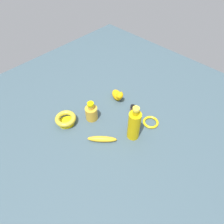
{
  "coord_description": "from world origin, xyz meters",
  "views": [
    {
      "loc": [
        -0.61,
        -0.59,
        1.01
      ],
      "look_at": [
        0.0,
        0.0,
        0.08
      ],
      "focal_mm": 32.61,
      "sensor_mm": 36.0,
      "label": 1
    }
  ],
  "objects_px": {
    "bottle_short": "(91,112)",
    "cat_figurine": "(118,95)",
    "banana": "(102,139)",
    "nail_polish_jar": "(133,108)",
    "bowl": "(66,119)",
    "bottle_tall": "(134,125)",
    "bangle": "(151,122)"
  },
  "relations": [
    {
      "from": "banana",
      "to": "bangle",
      "type": "height_order",
      "value": "banana"
    },
    {
      "from": "nail_polish_jar",
      "to": "bowl",
      "type": "bearing_deg",
      "value": 148.37
    },
    {
      "from": "cat_figurine",
      "to": "bangle",
      "type": "distance_m",
      "value": 0.31
    },
    {
      "from": "bottle_short",
      "to": "cat_figurine",
      "type": "relative_size",
      "value": 1.09
    },
    {
      "from": "banana",
      "to": "nail_polish_jar",
      "type": "xyz_separation_m",
      "value": [
        0.32,
        0.03,
        0.0
      ]
    },
    {
      "from": "bangle",
      "to": "nail_polish_jar",
      "type": "xyz_separation_m",
      "value": [
        0.01,
        0.16,
        0.01
      ]
    },
    {
      "from": "cat_figurine",
      "to": "bottle_tall",
      "type": "relative_size",
      "value": 0.52
    },
    {
      "from": "cat_figurine",
      "to": "nail_polish_jar",
      "type": "bearing_deg",
      "value": -92.67
    },
    {
      "from": "bottle_short",
      "to": "cat_figurine",
      "type": "xyz_separation_m",
      "value": [
        0.25,
        0.0,
        -0.01
      ]
    },
    {
      "from": "cat_figurine",
      "to": "bottle_tall",
      "type": "height_order",
      "value": "bottle_tall"
    },
    {
      "from": "banana",
      "to": "nail_polish_jar",
      "type": "bearing_deg",
      "value": 54.17
    },
    {
      "from": "bottle_short",
      "to": "bottle_tall",
      "type": "bearing_deg",
      "value": -74.86
    },
    {
      "from": "bottle_short",
      "to": "bangle",
      "type": "distance_m",
      "value": 0.38
    },
    {
      "from": "banana",
      "to": "cat_figurine",
      "type": "distance_m",
      "value": 0.37
    },
    {
      "from": "nail_polish_jar",
      "to": "bottle_tall",
      "type": "bearing_deg",
      "value": -139.4
    },
    {
      "from": "banana",
      "to": "nail_polish_jar",
      "type": "distance_m",
      "value": 0.32
    },
    {
      "from": "cat_figurine",
      "to": "bottle_tall",
      "type": "distance_m",
      "value": 0.34
    },
    {
      "from": "nail_polish_jar",
      "to": "bowl",
      "type": "height_order",
      "value": "bowl"
    },
    {
      "from": "cat_figurine",
      "to": "nail_polish_jar",
      "type": "distance_m",
      "value": 0.15
    },
    {
      "from": "cat_figurine",
      "to": "bangle",
      "type": "xyz_separation_m",
      "value": [
        -0.01,
        -0.3,
        -0.03
      ]
    },
    {
      "from": "bottle_tall",
      "to": "nail_polish_jar",
      "type": "distance_m",
      "value": 0.23
    },
    {
      "from": "banana",
      "to": "bowl",
      "type": "xyz_separation_m",
      "value": [
        -0.06,
        0.26,
        0.02
      ]
    },
    {
      "from": "cat_figurine",
      "to": "bangle",
      "type": "height_order",
      "value": "cat_figurine"
    },
    {
      "from": "banana",
      "to": "bowl",
      "type": "distance_m",
      "value": 0.27
    },
    {
      "from": "bottle_short",
      "to": "bangle",
      "type": "relative_size",
      "value": 1.36
    },
    {
      "from": "banana",
      "to": "bangle",
      "type": "xyz_separation_m",
      "value": [
        0.31,
        -0.13,
        -0.01
      ]
    },
    {
      "from": "bangle",
      "to": "bowl",
      "type": "distance_m",
      "value": 0.54
    },
    {
      "from": "cat_figurine",
      "to": "bowl",
      "type": "bearing_deg",
      "value": 167.35
    },
    {
      "from": "bottle_short",
      "to": "cat_figurine",
      "type": "height_order",
      "value": "bottle_short"
    },
    {
      "from": "nail_polish_jar",
      "to": "bangle",
      "type": "bearing_deg",
      "value": -92.36
    },
    {
      "from": "bottle_short",
      "to": "bottle_tall",
      "type": "height_order",
      "value": "bottle_tall"
    },
    {
      "from": "bangle",
      "to": "bowl",
      "type": "height_order",
      "value": "bowl"
    }
  ]
}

